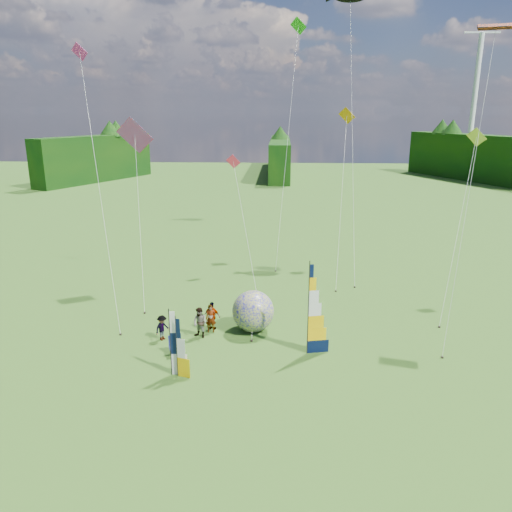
{
  "coord_description": "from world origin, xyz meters",
  "views": [
    {
      "loc": [
        0.29,
        -21.85,
        13.05
      ],
      "look_at": [
        -1.0,
        4.0,
        5.5
      ],
      "focal_mm": 35.0,
      "sensor_mm": 36.0,
      "label": 1
    }
  ],
  "objects_px": {
    "spectator_d": "(212,316)",
    "camp_chair": "(174,346)",
    "feather_banner_main": "(308,310)",
    "bol_inflatable": "(253,311)",
    "kite_whale": "(353,122)",
    "spectator_a": "(211,319)",
    "spectator_b": "(200,323)",
    "side_banner_left": "(177,348)",
    "side_banner_far": "(170,343)",
    "spectator_c": "(162,328)"
  },
  "relations": [
    {
      "from": "bol_inflatable",
      "to": "kite_whale",
      "type": "height_order",
      "value": "kite_whale"
    },
    {
      "from": "feather_banner_main",
      "to": "spectator_d",
      "type": "bearing_deg",
      "value": 140.82
    },
    {
      "from": "bol_inflatable",
      "to": "kite_whale",
      "type": "xyz_separation_m",
      "value": [
        7.42,
        14.43,
        10.89
      ]
    },
    {
      "from": "side_banner_left",
      "to": "feather_banner_main",
      "type": "bearing_deg",
      "value": 40.14
    },
    {
      "from": "spectator_c",
      "to": "spectator_d",
      "type": "xyz_separation_m",
      "value": [
        2.76,
        1.58,
        0.13
      ]
    },
    {
      "from": "spectator_c",
      "to": "spectator_a",
      "type": "bearing_deg",
      "value": -32.31
    },
    {
      "from": "spectator_c",
      "to": "camp_chair",
      "type": "relative_size",
      "value": 1.39
    },
    {
      "from": "side_banner_left",
      "to": "bol_inflatable",
      "type": "bearing_deg",
      "value": 75.49
    },
    {
      "from": "feather_banner_main",
      "to": "side_banner_left",
      "type": "bearing_deg",
      "value": -169.42
    },
    {
      "from": "side_banner_left",
      "to": "side_banner_far",
      "type": "bearing_deg",
      "value": 175.71
    },
    {
      "from": "side_banner_left",
      "to": "camp_chair",
      "type": "distance_m",
      "value": 2.54
    },
    {
      "from": "spectator_b",
      "to": "spectator_d",
      "type": "height_order",
      "value": "spectator_b"
    },
    {
      "from": "feather_banner_main",
      "to": "bol_inflatable",
      "type": "relative_size",
      "value": 2.03
    },
    {
      "from": "bol_inflatable",
      "to": "spectator_d",
      "type": "distance_m",
      "value": 2.55
    },
    {
      "from": "feather_banner_main",
      "to": "spectator_b",
      "type": "distance_m",
      "value": 6.74
    },
    {
      "from": "side_banner_far",
      "to": "spectator_d",
      "type": "xyz_separation_m",
      "value": [
        1.36,
        5.59,
        -0.85
      ]
    },
    {
      "from": "camp_chair",
      "to": "feather_banner_main",
      "type": "bearing_deg",
      "value": -13.93
    },
    {
      "from": "feather_banner_main",
      "to": "side_banner_left",
      "type": "distance_m",
      "value": 7.36
    },
    {
      "from": "side_banner_far",
      "to": "spectator_d",
      "type": "height_order",
      "value": "side_banner_far"
    },
    {
      "from": "feather_banner_main",
      "to": "side_banner_left",
      "type": "height_order",
      "value": "feather_banner_main"
    },
    {
      "from": "spectator_b",
      "to": "camp_chair",
      "type": "xyz_separation_m",
      "value": [
        -1.06,
        -2.36,
        -0.38
      ]
    },
    {
      "from": "bol_inflatable",
      "to": "spectator_b",
      "type": "relative_size",
      "value": 1.37
    },
    {
      "from": "side_banner_left",
      "to": "spectator_b",
      "type": "height_order",
      "value": "side_banner_left"
    },
    {
      "from": "spectator_b",
      "to": "side_banner_far",
      "type": "bearing_deg",
      "value": -70.51
    },
    {
      "from": "side_banner_far",
      "to": "spectator_c",
      "type": "height_order",
      "value": "side_banner_far"
    },
    {
      "from": "side_banner_far",
      "to": "spectator_a",
      "type": "bearing_deg",
      "value": 74.73
    },
    {
      "from": "spectator_b",
      "to": "spectator_c",
      "type": "distance_m",
      "value": 2.23
    },
    {
      "from": "side_banner_left",
      "to": "spectator_a",
      "type": "bearing_deg",
      "value": 97.06
    },
    {
      "from": "spectator_d",
      "to": "camp_chair",
      "type": "relative_size",
      "value": 1.64
    },
    {
      "from": "bol_inflatable",
      "to": "spectator_d",
      "type": "bearing_deg",
      "value": 179.27
    },
    {
      "from": "side_banner_left",
      "to": "kite_whale",
      "type": "height_order",
      "value": "kite_whale"
    },
    {
      "from": "kite_whale",
      "to": "spectator_b",
      "type": "bearing_deg",
      "value": -104.5
    },
    {
      "from": "spectator_c",
      "to": "bol_inflatable",
      "type": "bearing_deg",
      "value": -40.28
    },
    {
      "from": "feather_banner_main",
      "to": "spectator_a",
      "type": "height_order",
      "value": "feather_banner_main"
    },
    {
      "from": "spectator_a",
      "to": "side_banner_far",
      "type": "bearing_deg",
      "value": -111.1
    },
    {
      "from": "side_banner_left",
      "to": "spectator_a",
      "type": "distance_m",
      "value": 5.51
    },
    {
      "from": "spectator_d",
      "to": "spectator_a",
      "type": "bearing_deg",
      "value": 101.69
    },
    {
      "from": "camp_chair",
      "to": "spectator_a",
      "type": "bearing_deg",
      "value": 44.45
    },
    {
      "from": "side_banner_far",
      "to": "spectator_b",
      "type": "xyz_separation_m",
      "value": [
        0.78,
        4.46,
        -0.82
      ]
    },
    {
      "from": "feather_banner_main",
      "to": "spectator_a",
      "type": "relative_size",
      "value": 2.97
    },
    {
      "from": "kite_whale",
      "to": "spectator_a",
      "type": "bearing_deg",
      "value": -104.46
    },
    {
      "from": "spectator_d",
      "to": "side_banner_far",
      "type": "bearing_deg",
      "value": 94.28
    },
    {
      "from": "side_banner_left",
      "to": "side_banner_far",
      "type": "height_order",
      "value": "side_banner_far"
    },
    {
      "from": "spectator_a",
      "to": "spectator_b",
      "type": "xyz_separation_m",
      "value": [
        -0.54,
        -0.78,
        0.06
      ]
    },
    {
      "from": "spectator_d",
      "to": "side_banner_left",
      "type": "bearing_deg",
      "value": 97.88
    },
    {
      "from": "camp_chair",
      "to": "kite_whale",
      "type": "height_order",
      "value": "kite_whale"
    },
    {
      "from": "feather_banner_main",
      "to": "spectator_d",
      "type": "height_order",
      "value": "feather_banner_main"
    },
    {
      "from": "feather_banner_main",
      "to": "bol_inflatable",
      "type": "distance_m",
      "value": 4.49
    },
    {
      "from": "spectator_b",
      "to": "spectator_d",
      "type": "distance_m",
      "value": 1.28
    },
    {
      "from": "feather_banner_main",
      "to": "spectator_b",
      "type": "height_order",
      "value": "feather_banner_main"
    }
  ]
}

